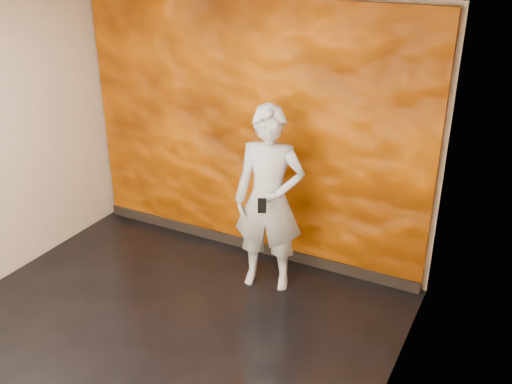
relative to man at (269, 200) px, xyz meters
name	(u,v)px	position (x,y,z in m)	size (l,w,h in m)	color
room	(130,203)	(-0.51, -1.41, 0.46)	(4.02, 4.02, 2.81)	black
feature_wall	(249,133)	(-0.51, 0.55, 0.44)	(3.90, 0.06, 2.75)	#DA6300
baseboard	(248,244)	(-0.51, 0.51, -0.88)	(3.90, 0.04, 0.12)	black
man	(269,200)	(0.00, 0.00, 0.00)	(0.69, 0.45, 1.88)	#A5ACB4
phone	(262,206)	(0.06, -0.27, 0.07)	(0.08, 0.02, 0.15)	black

